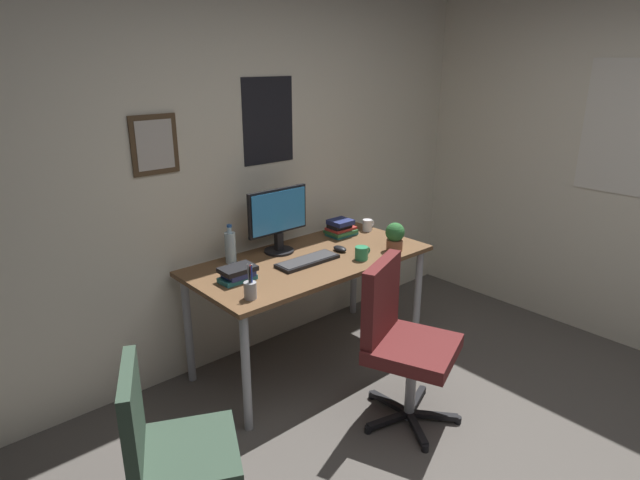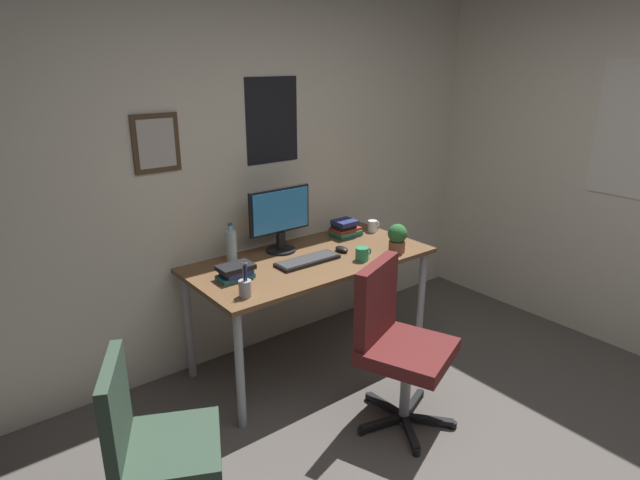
{
  "view_description": "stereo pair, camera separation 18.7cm",
  "coord_description": "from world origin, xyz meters",
  "px_view_note": "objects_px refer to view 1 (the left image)",
  "views": [
    {
      "loc": [
        -1.86,
        -0.81,
        2.0
      ],
      "look_at": [
        0.25,
        1.58,
        0.91
      ],
      "focal_mm": 30.0,
      "sensor_mm": 36.0,
      "label": 1
    },
    {
      "loc": [
        -1.72,
        -0.93,
        2.0
      ],
      "look_at": [
        0.25,
        1.58,
        0.91
      ],
      "focal_mm": 30.0,
      "sensor_mm": 36.0,
      "label": 2
    }
  ],
  "objects_px": {
    "office_chair": "(400,335)",
    "coffee_mug_far": "(368,225)",
    "book_stack_right": "(341,228)",
    "keyboard": "(308,261)",
    "pen_cup": "(250,289)",
    "side_chair": "(169,446)",
    "water_bottle": "(230,247)",
    "potted_plant": "(395,236)",
    "monitor": "(278,218)",
    "book_stack_left": "(238,274)",
    "coffee_mug_near": "(362,253)",
    "computer_mouse": "(340,249)"
  },
  "relations": [
    {
      "from": "monitor",
      "to": "keyboard",
      "type": "relative_size",
      "value": 1.07
    },
    {
      "from": "office_chair",
      "to": "monitor",
      "type": "distance_m",
      "value": 1.13
    },
    {
      "from": "coffee_mug_near",
      "to": "coffee_mug_far",
      "type": "height_order",
      "value": "same"
    },
    {
      "from": "computer_mouse",
      "to": "book_stack_left",
      "type": "bearing_deg",
      "value": 177.86
    },
    {
      "from": "office_chair",
      "to": "coffee_mug_near",
      "type": "relative_size",
      "value": 7.73
    },
    {
      "from": "coffee_mug_near",
      "to": "potted_plant",
      "type": "relative_size",
      "value": 0.63
    },
    {
      "from": "water_bottle",
      "to": "book_stack_left",
      "type": "bearing_deg",
      "value": -114.96
    },
    {
      "from": "coffee_mug_far",
      "to": "pen_cup",
      "type": "distance_m",
      "value": 1.41
    },
    {
      "from": "side_chair",
      "to": "water_bottle",
      "type": "xyz_separation_m",
      "value": [
        0.96,
        1.02,
        0.36
      ]
    },
    {
      "from": "office_chair",
      "to": "side_chair",
      "type": "relative_size",
      "value": 1.09
    },
    {
      "from": "keyboard",
      "to": "side_chair",
      "type": "bearing_deg",
      "value": -152.45
    },
    {
      "from": "potted_plant",
      "to": "keyboard",
      "type": "bearing_deg",
      "value": 160.09
    },
    {
      "from": "book_stack_right",
      "to": "book_stack_left",
      "type": "bearing_deg",
      "value": -168.43
    },
    {
      "from": "monitor",
      "to": "book_stack_left",
      "type": "distance_m",
      "value": 0.57
    },
    {
      "from": "potted_plant",
      "to": "pen_cup",
      "type": "distance_m",
      "value": 1.17
    },
    {
      "from": "water_bottle",
      "to": "potted_plant",
      "type": "bearing_deg",
      "value": -29.49
    },
    {
      "from": "side_chair",
      "to": "water_bottle",
      "type": "height_order",
      "value": "water_bottle"
    },
    {
      "from": "monitor",
      "to": "water_bottle",
      "type": "relative_size",
      "value": 1.82
    },
    {
      "from": "side_chair",
      "to": "monitor",
      "type": "relative_size",
      "value": 1.9
    },
    {
      "from": "side_chair",
      "to": "pen_cup",
      "type": "distance_m",
      "value": 0.95
    },
    {
      "from": "keyboard",
      "to": "pen_cup",
      "type": "distance_m",
      "value": 0.61
    },
    {
      "from": "office_chair",
      "to": "coffee_mug_far",
      "type": "distance_m",
      "value": 1.22
    },
    {
      "from": "side_chair",
      "to": "book_stack_right",
      "type": "relative_size",
      "value": 4.06
    },
    {
      "from": "office_chair",
      "to": "coffee_mug_far",
      "type": "bearing_deg",
      "value": 53.0
    },
    {
      "from": "monitor",
      "to": "book_stack_right",
      "type": "distance_m",
      "value": 0.58
    },
    {
      "from": "office_chair",
      "to": "computer_mouse",
      "type": "height_order",
      "value": "office_chair"
    },
    {
      "from": "side_chair",
      "to": "coffee_mug_far",
      "type": "xyz_separation_m",
      "value": [
        2.1,
        0.9,
        0.3
      ]
    },
    {
      "from": "computer_mouse",
      "to": "keyboard",
      "type": "bearing_deg",
      "value": -176.65
    },
    {
      "from": "book_stack_left",
      "to": "computer_mouse",
      "type": "bearing_deg",
      "value": -2.14
    },
    {
      "from": "coffee_mug_far",
      "to": "potted_plant",
      "type": "height_order",
      "value": "potted_plant"
    },
    {
      "from": "side_chair",
      "to": "book_stack_left",
      "type": "relative_size",
      "value": 4.11
    },
    {
      "from": "coffee_mug_far",
      "to": "book_stack_right",
      "type": "distance_m",
      "value": 0.24
    },
    {
      "from": "keyboard",
      "to": "water_bottle",
      "type": "height_order",
      "value": "water_bottle"
    },
    {
      "from": "monitor",
      "to": "keyboard",
      "type": "bearing_deg",
      "value": -86.76
    },
    {
      "from": "office_chair",
      "to": "coffee_mug_far",
      "type": "relative_size",
      "value": 8.77
    },
    {
      "from": "book_stack_left",
      "to": "book_stack_right",
      "type": "relative_size",
      "value": 0.99
    },
    {
      "from": "monitor",
      "to": "book_stack_right",
      "type": "relative_size",
      "value": 2.13
    },
    {
      "from": "computer_mouse",
      "to": "water_bottle",
      "type": "height_order",
      "value": "water_bottle"
    },
    {
      "from": "pen_cup",
      "to": "book_stack_left",
      "type": "xyz_separation_m",
      "value": [
        0.08,
        0.25,
        -0.01
      ]
    },
    {
      "from": "monitor",
      "to": "book_stack_right",
      "type": "bearing_deg",
      "value": -2.52
    },
    {
      "from": "book_stack_left",
      "to": "pen_cup",
      "type": "bearing_deg",
      "value": -108.38
    },
    {
      "from": "coffee_mug_near",
      "to": "coffee_mug_far",
      "type": "bearing_deg",
      "value": 40.29
    },
    {
      "from": "monitor",
      "to": "water_bottle",
      "type": "height_order",
      "value": "monitor"
    },
    {
      "from": "pen_cup",
      "to": "book_stack_left",
      "type": "height_order",
      "value": "pen_cup"
    },
    {
      "from": "office_chair",
      "to": "keyboard",
      "type": "relative_size",
      "value": 2.21
    },
    {
      "from": "office_chair",
      "to": "pen_cup",
      "type": "relative_size",
      "value": 4.75
    },
    {
      "from": "coffee_mug_near",
      "to": "pen_cup",
      "type": "bearing_deg",
      "value": -178.87
    },
    {
      "from": "coffee_mug_far",
      "to": "book_stack_right",
      "type": "height_order",
      "value": "book_stack_right"
    },
    {
      "from": "office_chair",
      "to": "water_bottle",
      "type": "distance_m",
      "value": 1.2
    },
    {
      "from": "keyboard",
      "to": "coffee_mug_far",
      "type": "bearing_deg",
      "value": 15.25
    }
  ]
}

